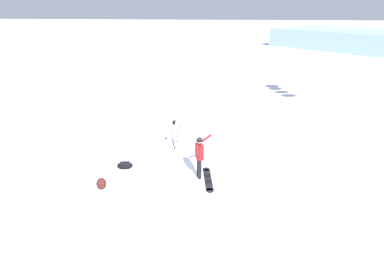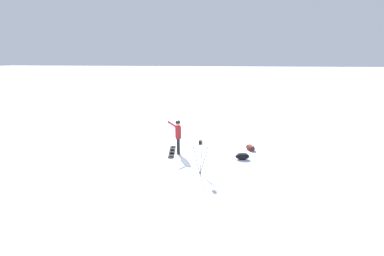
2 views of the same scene
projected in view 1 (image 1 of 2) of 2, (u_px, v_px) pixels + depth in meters
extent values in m
plane|color=white|center=(189.00, 173.00, 11.89)|extent=(300.00, 300.00, 0.00)
cylinder|color=black|center=(199.00, 166.00, 11.53)|extent=(0.14, 0.14, 0.83)
cylinder|color=black|center=(200.00, 169.00, 11.33)|extent=(0.14, 0.14, 0.83)
cube|color=maroon|center=(199.00, 151.00, 11.16)|extent=(0.36, 0.46, 0.59)
sphere|color=tan|center=(199.00, 141.00, 10.99)|extent=(0.23, 0.23, 0.23)
sphere|color=black|center=(199.00, 140.00, 10.98)|extent=(0.24, 0.24, 0.24)
cylinder|color=maroon|center=(205.00, 139.00, 11.21)|extent=(0.54, 0.24, 0.41)
cylinder|color=maroon|center=(200.00, 154.00, 10.97)|extent=(0.09, 0.09, 0.59)
cube|color=black|center=(208.00, 179.00, 11.41)|extent=(0.51, 1.54, 0.02)
cylinder|color=black|center=(206.00, 169.00, 12.11)|extent=(0.29, 0.29, 0.02)
cylinder|color=black|center=(210.00, 191.00, 10.71)|extent=(0.29, 0.29, 0.02)
cube|color=black|center=(207.00, 175.00, 11.60)|extent=(0.22, 0.17, 0.08)
cube|color=black|center=(209.00, 181.00, 11.19)|extent=(0.22, 0.17, 0.08)
ellipsoid|color=black|center=(125.00, 165.00, 12.13)|extent=(0.68, 0.38, 0.31)
cube|color=black|center=(125.00, 163.00, 12.08)|extent=(0.41, 0.23, 0.08)
cylinder|color=#262628|center=(173.00, 139.00, 13.36)|extent=(0.08, 0.36, 1.32)
cylinder|color=#262628|center=(178.00, 137.00, 13.60)|extent=(0.29, 0.25, 1.32)
cylinder|color=#262628|center=(171.00, 137.00, 13.58)|extent=(0.35, 0.14, 1.32)
cube|color=black|center=(174.00, 124.00, 13.25)|extent=(0.10, 0.10, 0.06)
cube|color=black|center=(174.00, 122.00, 13.22)|extent=(0.12, 0.16, 0.10)
ellipsoid|color=#4C1E19|center=(101.00, 183.00, 10.95)|extent=(0.61, 0.75, 0.23)
cube|color=brown|center=(101.00, 182.00, 10.92)|extent=(0.37, 0.45, 0.08)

